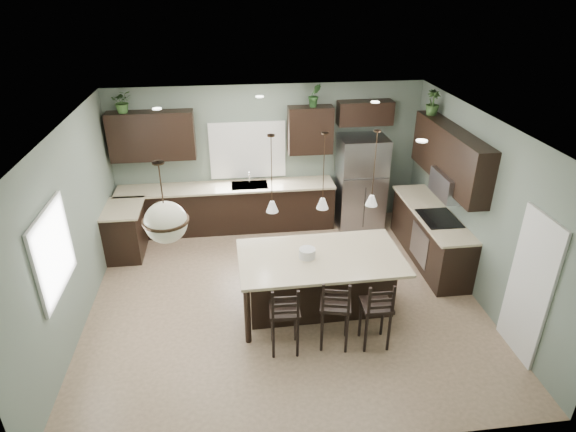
# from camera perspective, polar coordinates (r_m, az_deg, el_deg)

# --- Properties ---
(ground) EXTENTS (6.00, 6.00, 0.00)m
(ground) POSITION_cam_1_polar(r_m,az_deg,el_deg) (7.77, -0.37, -9.63)
(ground) COLOR #9E8466
(ground) RESTS_ON ground
(pantry_door) EXTENTS (0.04, 0.82, 2.04)m
(pantry_door) POSITION_cam_1_polar(r_m,az_deg,el_deg) (6.95, 26.68, -7.58)
(pantry_door) COLOR white
(pantry_door) RESTS_ON ground
(window_back) EXTENTS (1.35, 0.02, 1.00)m
(window_back) POSITION_cam_1_polar(r_m,az_deg,el_deg) (9.46, -4.80, 7.80)
(window_back) COLOR white
(window_back) RESTS_ON room_shell
(window_left) EXTENTS (0.02, 1.10, 1.00)m
(window_left) POSITION_cam_1_polar(r_m,az_deg,el_deg) (6.62, -26.18, -3.82)
(window_left) COLOR white
(window_left) RESTS_ON room_shell
(left_return_cabs) EXTENTS (0.60, 0.90, 0.90)m
(left_return_cabs) POSITION_cam_1_polar(r_m,az_deg,el_deg) (9.16, -18.74, -1.81)
(left_return_cabs) COLOR black
(left_return_cabs) RESTS_ON ground
(left_return_countertop) EXTENTS (0.66, 0.96, 0.04)m
(left_return_countertop) POSITION_cam_1_polar(r_m,az_deg,el_deg) (8.95, -19.05, 0.84)
(left_return_countertop) COLOR beige
(left_return_countertop) RESTS_ON left_return_cabs
(back_lower_cabs) EXTENTS (4.20, 0.60, 0.90)m
(back_lower_cabs) POSITION_cam_1_polar(r_m,az_deg,el_deg) (9.61, -7.15, 0.89)
(back_lower_cabs) COLOR black
(back_lower_cabs) RESTS_ON ground
(back_countertop) EXTENTS (4.20, 0.66, 0.04)m
(back_countertop) POSITION_cam_1_polar(r_m,az_deg,el_deg) (9.40, -7.31, 3.42)
(back_countertop) COLOR beige
(back_countertop) RESTS_ON back_lower_cabs
(sink_inset) EXTENTS (0.70, 0.45, 0.01)m
(sink_inset) POSITION_cam_1_polar(r_m,az_deg,el_deg) (9.40, -4.57, 3.65)
(sink_inset) COLOR gray
(sink_inset) RESTS_ON back_countertop
(faucet) EXTENTS (0.02, 0.02, 0.28)m
(faucet) POSITION_cam_1_polar(r_m,az_deg,el_deg) (9.31, -4.59, 4.40)
(faucet) COLOR silver
(faucet) RESTS_ON back_countertop
(back_upper_left) EXTENTS (1.55, 0.34, 0.90)m
(back_upper_left) POSITION_cam_1_polar(r_m,az_deg,el_deg) (9.30, -15.82, 9.13)
(back_upper_left) COLOR black
(back_upper_left) RESTS_ON room_shell
(back_upper_right) EXTENTS (0.85, 0.34, 0.90)m
(back_upper_right) POSITION_cam_1_polar(r_m,az_deg,el_deg) (9.31, 2.66, 10.14)
(back_upper_right) COLOR black
(back_upper_right) RESTS_ON room_shell
(fridge_header) EXTENTS (1.05, 0.34, 0.45)m
(fridge_header) POSITION_cam_1_polar(r_m,az_deg,el_deg) (9.46, 9.12, 11.99)
(fridge_header) COLOR black
(fridge_header) RESTS_ON room_shell
(right_lower_cabs) EXTENTS (0.60, 2.35, 0.90)m
(right_lower_cabs) POSITION_cam_1_polar(r_m,az_deg,el_deg) (8.90, 16.46, -2.30)
(right_lower_cabs) COLOR black
(right_lower_cabs) RESTS_ON ground
(right_countertop) EXTENTS (0.66, 2.35, 0.04)m
(right_countertop) POSITION_cam_1_polar(r_m,az_deg,el_deg) (8.69, 16.74, 0.41)
(right_countertop) COLOR beige
(right_countertop) RESTS_ON right_lower_cabs
(cooktop) EXTENTS (0.58, 0.75, 0.02)m
(cooktop) POSITION_cam_1_polar(r_m,az_deg,el_deg) (8.45, 17.46, -0.26)
(cooktop) COLOR black
(cooktop) RESTS_ON right_countertop
(wall_oven_front) EXTENTS (0.01, 0.72, 0.60)m
(wall_oven_front) POSITION_cam_1_polar(r_m,az_deg,el_deg) (8.57, 15.26, -3.32)
(wall_oven_front) COLOR gray
(wall_oven_front) RESTS_ON right_lower_cabs
(right_upper_cabs) EXTENTS (0.34, 2.35, 0.90)m
(right_upper_cabs) POSITION_cam_1_polar(r_m,az_deg,el_deg) (8.36, 18.61, 6.80)
(right_upper_cabs) COLOR black
(right_upper_cabs) RESTS_ON room_shell
(microwave) EXTENTS (0.40, 0.75, 0.40)m
(microwave) POSITION_cam_1_polar(r_m,az_deg,el_deg) (8.25, 18.66, 3.52)
(microwave) COLOR gray
(microwave) RESTS_ON right_upper_cabs
(refrigerator) EXTENTS (0.90, 0.74, 1.85)m
(refrigerator) POSITION_cam_1_polar(r_m,az_deg,el_deg) (9.63, 8.61, 3.95)
(refrigerator) COLOR #9C9BA4
(refrigerator) RESTS_ON ground
(kitchen_island) EXTENTS (2.42, 1.41, 0.92)m
(kitchen_island) POSITION_cam_1_polar(r_m,az_deg,el_deg) (7.31, 3.77, -7.87)
(kitchen_island) COLOR black
(kitchen_island) RESTS_ON ground
(serving_dish) EXTENTS (0.24, 0.24, 0.14)m
(serving_dish) POSITION_cam_1_polar(r_m,az_deg,el_deg) (6.99, 2.29, -4.42)
(serving_dish) COLOR silver
(serving_dish) RESTS_ON kitchen_island
(bar_stool_left) EXTENTS (0.42, 0.42, 1.08)m
(bar_stool_left) POSITION_cam_1_polar(r_m,az_deg,el_deg) (6.52, -0.41, -11.89)
(bar_stool_left) COLOR black
(bar_stool_left) RESTS_ON ground
(bar_stool_center) EXTENTS (0.49, 0.49, 1.11)m
(bar_stool_center) POSITION_cam_1_polar(r_m,az_deg,el_deg) (6.62, 5.60, -11.16)
(bar_stool_center) COLOR black
(bar_stool_center) RESTS_ON ground
(bar_stool_right) EXTENTS (0.41, 0.41, 1.07)m
(bar_stool_right) POSITION_cam_1_polar(r_m,az_deg,el_deg) (6.72, 10.35, -11.13)
(bar_stool_right) COLOR black
(bar_stool_right) RESTS_ON ground
(pendant_left) EXTENTS (0.17, 0.17, 1.10)m
(pendant_left) POSITION_cam_1_polar(r_m,az_deg,el_deg) (6.36, -1.96, 4.96)
(pendant_left) COLOR silver
(pendant_left) RESTS_ON room_shell
(pendant_center) EXTENTS (0.17, 0.17, 1.10)m
(pendant_center) POSITION_cam_1_polar(r_m,az_deg,el_deg) (6.47, 4.24, 5.27)
(pendant_center) COLOR white
(pendant_center) RESTS_ON room_shell
(pendant_right) EXTENTS (0.17, 0.17, 1.10)m
(pendant_right) POSITION_cam_1_polar(r_m,az_deg,el_deg) (6.65, 10.18, 5.52)
(pendant_right) COLOR silver
(pendant_right) RESTS_ON room_shell
(chandelier) EXTENTS (0.54, 0.54, 1.00)m
(chandelier) POSITION_cam_1_polar(r_m,az_deg,el_deg) (5.61, -14.57, 1.54)
(chandelier) COLOR beige
(chandelier) RESTS_ON room_shell
(plant_back_left) EXTENTS (0.41, 0.38, 0.40)m
(plant_back_left) POSITION_cam_1_polar(r_m,az_deg,el_deg) (9.18, -19.05, 12.70)
(plant_back_left) COLOR #325626
(plant_back_left) RESTS_ON back_upper_left
(plant_back_right) EXTENTS (0.25, 0.21, 0.43)m
(plant_back_right) POSITION_cam_1_polar(r_m,az_deg,el_deg) (9.12, 3.18, 14.10)
(plant_back_right) COLOR #234A20
(plant_back_right) RESTS_ON back_upper_right
(plant_right_wall) EXTENTS (0.27, 0.27, 0.43)m
(plant_right_wall) POSITION_cam_1_polar(r_m,az_deg,el_deg) (8.92, 16.78, 12.74)
(plant_right_wall) COLOR #315324
(plant_right_wall) RESTS_ON right_upper_cabs
(room_shell) EXTENTS (6.00, 6.00, 6.00)m
(room_shell) POSITION_cam_1_polar(r_m,az_deg,el_deg) (6.90, -0.41, 1.80)
(room_shell) COLOR slate
(room_shell) RESTS_ON ground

